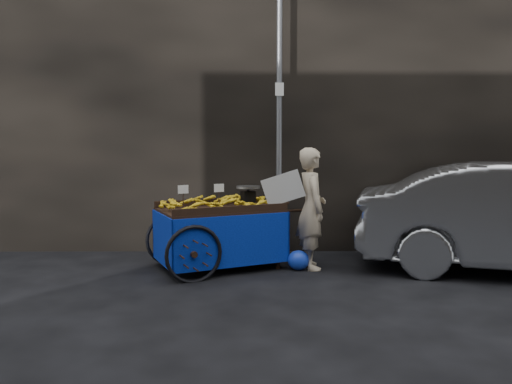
{
  "coord_description": "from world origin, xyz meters",
  "views": [
    {
      "loc": [
        -0.08,
        -5.87,
        1.65
      ],
      "look_at": [
        -0.04,
        0.5,
        1.02
      ],
      "focal_mm": 35.0,
      "sensor_mm": 36.0,
      "label": 1
    }
  ],
  "objects": [
    {
      "name": "street_pole",
      "position": [
        0.3,
        1.3,
        2.01
      ],
      "size": [
        0.12,
        0.1,
        4.0
      ],
      "color": "slate",
      "rests_on": "ground"
    },
    {
      "name": "banana_cart",
      "position": [
        -0.56,
        0.59,
        0.71
      ],
      "size": [
        2.31,
        1.72,
        1.15
      ],
      "rotation": [
        0.0,
        0.0,
        0.42
      ],
      "color": "black",
      "rests_on": "ground"
    },
    {
      "name": "building_wall",
      "position": [
        0.39,
        2.6,
        2.5
      ],
      "size": [
        13.5,
        2.0,
        5.0
      ],
      "color": "black",
      "rests_on": "ground"
    },
    {
      "name": "ground",
      "position": [
        0.0,
        0.0,
        0.0
      ],
      "size": [
        80.0,
        80.0,
        0.0
      ],
      "primitive_type": "plane",
      "color": "black",
      "rests_on": "ground"
    },
    {
      "name": "plastic_bag",
      "position": [
        0.52,
        0.47,
        0.13
      ],
      "size": [
        0.29,
        0.23,
        0.26
      ],
      "primitive_type": "ellipsoid",
      "color": "#1939C0",
      "rests_on": "ground"
    },
    {
      "name": "vendor",
      "position": [
        0.69,
        0.58,
        0.8
      ],
      "size": [
        0.9,
        0.63,
        1.59
      ],
      "rotation": [
        0.0,
        0.0,
        1.73
      ],
      "color": "#BDAA8D",
      "rests_on": "ground"
    }
  ]
}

